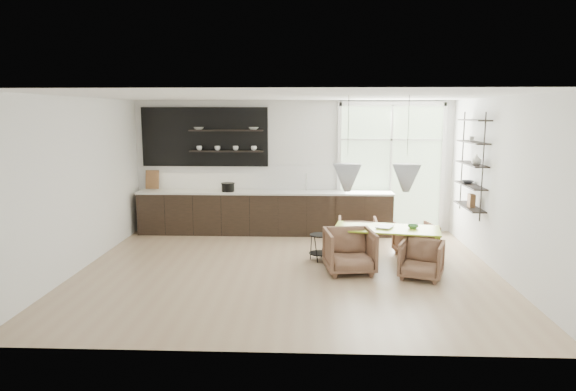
# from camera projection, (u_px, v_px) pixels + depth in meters

# --- Properties ---
(room) EXTENTS (7.02, 6.01, 2.91)m
(room) POSITION_uv_depth(u_px,v_px,m) (321.00, 177.00, 9.50)
(room) COLOR tan
(room) RESTS_ON ground
(kitchen_run) EXTENTS (5.54, 0.69, 2.75)m
(kitchen_run) POSITION_uv_depth(u_px,v_px,m) (261.00, 206.00, 11.26)
(kitchen_run) COLOR black
(kitchen_run) RESTS_ON ground
(right_shelving) EXTENTS (0.26, 1.22, 1.90)m
(right_shelving) POSITION_uv_depth(u_px,v_px,m) (472.00, 167.00, 9.43)
(right_shelving) COLOR black
(right_shelving) RESTS_ON ground
(dining_table) EXTENTS (1.92, 1.13, 0.66)m
(dining_table) POSITION_uv_depth(u_px,v_px,m) (387.00, 230.00, 8.93)
(dining_table) COLOR #A7C525
(dining_table) RESTS_ON ground
(armchair_back_left) EXTENTS (0.76, 0.78, 0.68)m
(armchair_back_left) POSITION_uv_depth(u_px,v_px,m) (357.00, 235.00, 9.71)
(armchair_back_left) COLOR brown
(armchair_back_left) RESTS_ON ground
(armchair_back_right) EXTENTS (0.79, 0.81, 0.63)m
(armchair_back_right) POSITION_uv_depth(u_px,v_px,m) (415.00, 240.00, 9.48)
(armchair_back_right) COLOR brown
(armchair_back_right) RESTS_ON ground
(armchair_front_left) EXTENTS (0.89, 0.91, 0.73)m
(armchair_front_left) POSITION_uv_depth(u_px,v_px,m) (350.00, 251.00, 8.52)
(armchair_front_left) COLOR brown
(armchair_front_left) RESTS_ON ground
(armchair_front_right) EXTENTS (0.85, 0.86, 0.61)m
(armchair_front_right) POSITION_uv_depth(u_px,v_px,m) (421.00, 260.00, 8.24)
(armchair_front_right) COLOR brown
(armchair_front_right) RESTS_ON ground
(wire_stool) EXTENTS (0.38, 0.38, 0.48)m
(wire_stool) POSITION_uv_depth(u_px,v_px,m) (320.00, 244.00, 9.22)
(wire_stool) COLOR black
(wire_stool) RESTS_ON ground
(table_book) EXTENTS (0.36, 0.40, 0.03)m
(table_book) POSITION_uv_depth(u_px,v_px,m) (378.00, 226.00, 8.98)
(table_book) COLOR white
(table_book) RESTS_ON dining_table
(table_bowl) EXTENTS (0.25, 0.25, 0.06)m
(table_bowl) POSITION_uv_depth(u_px,v_px,m) (413.00, 227.00, 8.89)
(table_bowl) COLOR #4B874B
(table_bowl) RESTS_ON dining_table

